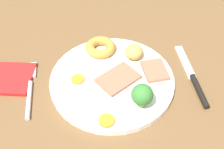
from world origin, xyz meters
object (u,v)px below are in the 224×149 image
Objects in this scene: meat_slice_main at (118,79)px; carrot_coin_back at (107,121)px; dinner_plate at (112,80)px; knife at (194,79)px; fork at (30,87)px; meat_slice_under at (155,70)px; yorkshire_pudding at (100,47)px; roast_potato_left at (134,52)px; carrot_coin_front at (78,79)px; folded_napkin at (6,78)px; broccoli_floret at (142,95)px.

carrot_coin_back is (-4.15, -9.59, -0.13)cm from meat_slice_main.
dinner_plate is 1.40× the size of knife.
fork is (-13.97, 12.11, -1.28)cm from carrot_coin_back.
yorkshire_pudding is (-10.21, 8.84, 0.64)cm from meat_slice_under.
carrot_coin_back reaches higher than knife.
meat_slice_under is 8.48cm from knife.
meat_slice_main is at bearing -128.30° from roast_potato_left.
roast_potato_left is (6.90, -3.57, 0.55)cm from yorkshire_pudding.
carrot_coin_front is 0.25× the size of folded_napkin.
meat_slice_main is 0.54× the size of fork.
yorkshire_pudding is at bearing 152.66° from roast_potato_left.
broccoli_floret is (11.07, -8.89, 2.99)cm from carrot_coin_front.
roast_potato_left is (4.83, 6.11, 1.19)cm from meat_slice_main.
carrot_coin_back is at bearing -128.17° from fork.
fork is (-18.12, 2.52, -1.41)cm from meat_slice_main.
fork is at bearing -34.64° from folded_napkin.
yorkshire_pudding is at bearing 52.94° from carrot_coin_front.
meat_slice_main is 8.35cm from carrot_coin_front.
yorkshire_pudding is at bearing 96.14° from dinner_plate.
yorkshire_pudding is 19.39cm from carrot_coin_back.
knife is (7.85, -2.92, -1.35)cm from meat_slice_under.
carrot_coin_front is 24.48cm from knife.
roast_potato_left is at bearing 0.27° from folded_napkin.
folded_napkin is at bearing 165.50° from meat_slice_main.
meat_slice_under is 0.33× the size of knife.
roast_potato_left is 28.07cm from folded_napkin.
knife is (34.10, -4.59, 0.06)cm from fork.
roast_potato_left reaches higher than folded_napkin.
carrot_coin_back is at bearing -96.14° from yorkshire_pudding.
fork is 34.41cm from knife.
carrot_coin_front is 0.18× the size of fork.
roast_potato_left is 14.07cm from knife.
carrot_coin_front is 11.88cm from carrot_coin_back.
fork is 0.82× the size of knife.
yorkshire_pudding is 10.18cm from carrot_coin_front.
meat_slice_under reaches higher than knife.
knife is at bearing -9.60° from dinner_plate.
dinner_plate reaches higher than fork.
meat_slice_main is 7.88cm from roast_potato_left.
carrot_coin_back is 0.19× the size of fork.
broccoli_floret is at bearing -122.82° from meat_slice_under.
carrot_coin_front is at bearing -160.84° from roast_potato_left.
broccoli_floret reaches higher than dinner_plate.
fork is at bearing -171.12° from roast_potato_left.
roast_potato_left is at bearing 51.70° from meat_slice_main.
knife is (18.06, -11.75, -1.98)cm from yorkshire_pudding.
yorkshire_pudding is 0.45× the size of fork.
yorkshire_pudding is at bearing -63.21° from fork.
broccoli_floret is 14.71cm from knife.
meat_slice_main is 23.92cm from folded_napkin.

